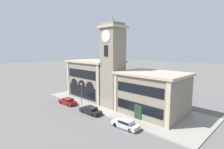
{
  "coord_description": "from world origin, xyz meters",
  "views": [
    {
      "loc": [
        25.55,
        -21.12,
        12.25
      ],
      "look_at": [
        1.66,
        2.93,
        7.4
      ],
      "focal_mm": 28.0,
      "sensor_mm": 36.0,
      "label": 1
    }
  ],
  "objects_px": {
    "parked_car_near": "(68,101)",
    "parked_car_far": "(126,124)",
    "street_lamp": "(81,91)",
    "parked_car_mid": "(91,110)"
  },
  "relations": [
    {
      "from": "parked_car_near",
      "to": "parked_car_far",
      "type": "distance_m",
      "value": 17.11
    },
    {
      "from": "street_lamp",
      "to": "parked_car_far",
      "type": "bearing_deg",
      "value": -6.2
    },
    {
      "from": "parked_car_mid",
      "to": "parked_car_near",
      "type": "bearing_deg",
      "value": -3.18
    },
    {
      "from": "parked_car_near",
      "to": "parked_car_mid",
      "type": "distance_m",
      "value": 8.32
    },
    {
      "from": "parked_car_far",
      "to": "street_lamp",
      "type": "bearing_deg",
      "value": -9.37
    },
    {
      "from": "parked_car_mid",
      "to": "street_lamp",
      "type": "xyz_separation_m",
      "value": [
        -5.0,
        1.5,
        2.73
      ]
    },
    {
      "from": "parked_car_mid",
      "to": "street_lamp",
      "type": "distance_m",
      "value": 5.89
    },
    {
      "from": "parked_car_mid",
      "to": "street_lamp",
      "type": "height_order",
      "value": "street_lamp"
    },
    {
      "from": "parked_car_near",
      "to": "street_lamp",
      "type": "relative_size",
      "value": 0.96
    },
    {
      "from": "parked_car_near",
      "to": "parked_car_mid",
      "type": "relative_size",
      "value": 0.99
    }
  ]
}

